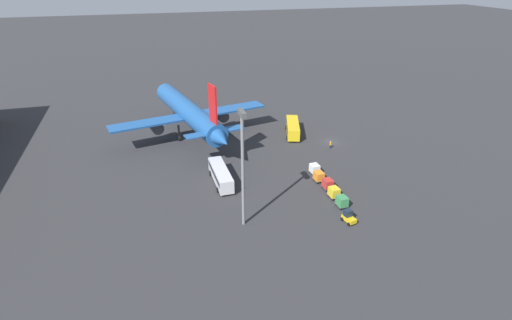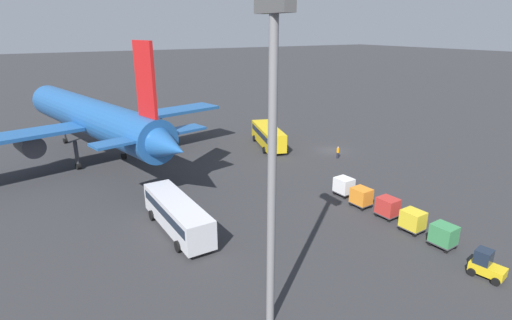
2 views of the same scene
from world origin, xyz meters
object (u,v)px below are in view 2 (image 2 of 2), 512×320
(cargo_cart_green, at_px, (444,235))
(cargo_cart_yellow, at_px, (413,220))
(shuttle_bus_far, at_px, (177,213))
(cargo_cart_orange, at_px, (361,196))
(cargo_cart_red, at_px, (388,207))
(airplane, at_px, (93,118))
(baggage_tug, at_px, (486,265))
(shuttle_bus_near, at_px, (268,135))
(cargo_cart_white, at_px, (344,185))
(worker_person, at_px, (338,152))

(cargo_cart_green, distance_m, cargo_cart_yellow, 3.18)
(shuttle_bus_far, xyz_separation_m, cargo_cart_green, (-14.30, -18.52, -0.64))
(cargo_cart_orange, bearing_deg, cargo_cart_red, -172.66)
(cargo_cart_green, distance_m, cargo_cart_orange, 9.55)
(airplane, distance_m, cargo_cart_yellow, 42.07)
(cargo_cart_red, distance_m, cargo_cart_orange, 3.21)
(cargo_cart_yellow, bearing_deg, shuttle_bus_far, 59.04)
(baggage_tug, bearing_deg, cargo_cart_orange, -15.49)
(shuttle_bus_far, xyz_separation_m, baggage_tug, (-18.60, -17.55, -0.89))
(cargo_cart_yellow, xyz_separation_m, cargo_cart_orange, (6.36, 0.16, 0.00))
(shuttle_bus_near, height_order, cargo_cart_red, shuttle_bus_near)
(cargo_cart_orange, bearing_deg, cargo_cart_yellow, -178.59)
(cargo_cart_green, relative_size, cargo_cart_orange, 1.00)
(cargo_cart_yellow, bearing_deg, baggage_tug, 172.55)
(cargo_cart_red, relative_size, cargo_cart_white, 1.00)
(cargo_cart_white, bearing_deg, shuttle_bus_near, -8.55)
(airplane, relative_size, shuttle_bus_near, 3.87)
(worker_person, height_order, cargo_cart_white, cargo_cart_white)
(shuttle_bus_near, relative_size, cargo_cart_white, 5.45)
(cargo_cart_green, bearing_deg, worker_person, -20.88)
(baggage_tug, height_order, cargo_cart_yellow, baggage_tug)
(baggage_tug, relative_size, cargo_cart_yellow, 1.25)
(cargo_cart_green, height_order, cargo_cart_red, same)
(shuttle_bus_far, xyz_separation_m, cargo_cart_red, (-7.94, -18.78, -0.64))
(airplane, relative_size, worker_person, 25.48)
(shuttle_bus_far, bearing_deg, cargo_cart_green, -128.99)
(shuttle_bus_near, xyz_separation_m, cargo_cart_white, (-20.83, 3.13, -0.69))
(airplane, distance_m, cargo_cart_white, 34.48)
(cargo_cart_red, bearing_deg, cargo_cart_yellow, 175.45)
(baggage_tug, xyz_separation_m, cargo_cart_orange, (13.85, -0.82, 0.25))
(shuttle_bus_far, relative_size, cargo_cart_red, 5.31)
(shuttle_bus_far, bearing_deg, worker_person, -73.16)
(baggage_tug, height_order, cargo_cart_white, baggage_tug)
(shuttle_bus_near, xyz_separation_m, cargo_cart_yellow, (-30.37, 3.47, -0.69))
(airplane, bearing_deg, cargo_cart_orange, -157.24)
(airplane, distance_m, cargo_cart_orange, 36.69)
(cargo_cart_yellow, relative_size, cargo_cart_white, 1.00)
(airplane, height_order, shuttle_bus_far, airplane)
(baggage_tug, height_order, cargo_cart_green, baggage_tug)
(cargo_cart_red, height_order, cargo_cart_white, same)
(worker_person, bearing_deg, airplane, 62.15)
(worker_person, bearing_deg, cargo_cart_red, 153.02)
(cargo_cart_green, bearing_deg, cargo_cart_yellow, -0.28)
(shuttle_bus_far, distance_m, cargo_cart_green, 23.40)
(cargo_cart_green, distance_m, cargo_cart_white, 12.73)
(worker_person, xyz_separation_m, cargo_cart_yellow, (-20.10, 8.87, 0.32))
(airplane, bearing_deg, cargo_cart_white, -153.46)
(shuttle_bus_far, relative_size, cargo_cart_green, 5.31)
(shuttle_bus_near, bearing_deg, cargo_cart_yellow, -168.72)
(shuttle_bus_near, distance_m, worker_person, 11.65)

